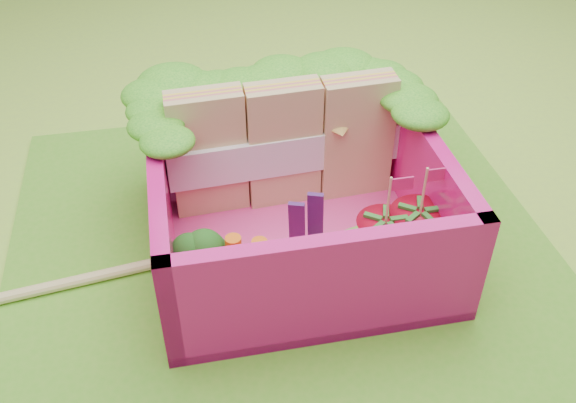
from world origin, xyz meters
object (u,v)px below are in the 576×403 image
(strawberry_left, at_px, (383,243))
(strawberry_right, at_px, (417,235))
(broccoli, at_px, (194,258))
(bento_box, at_px, (296,196))
(sandwich_stack, at_px, (284,145))
(chopsticks, at_px, (66,284))

(strawberry_left, xyz_separation_m, strawberry_right, (0.16, 0.02, 0.00))
(broccoli, relative_size, strawberry_right, 0.66)
(bento_box, relative_size, broccoli, 3.89)
(sandwich_stack, bearing_deg, broccoli, -131.19)
(broccoli, distance_m, strawberry_left, 0.84)
(bento_box, bearing_deg, strawberry_left, -41.35)
(bento_box, distance_m, strawberry_right, 0.58)
(broccoli, bearing_deg, chopsticks, 164.32)
(broccoli, bearing_deg, sandwich_stack, 48.81)
(bento_box, relative_size, sandwich_stack, 1.12)
(bento_box, distance_m, broccoli, 0.57)
(sandwich_stack, distance_m, broccoli, 0.78)
(bento_box, relative_size, strawberry_left, 2.61)
(strawberry_right, distance_m, chopsticks, 1.60)
(bento_box, distance_m, chopsticks, 1.12)
(chopsticks, bearing_deg, bento_box, 5.72)
(strawberry_right, xyz_separation_m, chopsticks, (-1.58, 0.17, -0.17))
(strawberry_right, bearing_deg, broccoli, 179.73)
(bento_box, xyz_separation_m, broccoli, (-0.50, -0.27, -0.05))
(bento_box, relative_size, strawberry_right, 2.56)
(bento_box, bearing_deg, strawberry_right, -28.92)
(bento_box, xyz_separation_m, sandwich_stack, (0.01, 0.30, 0.09))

